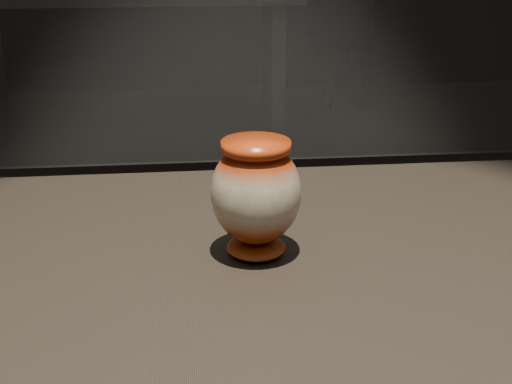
# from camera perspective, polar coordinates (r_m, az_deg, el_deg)

# --- Properties ---
(main_vase) EXTENTS (0.14, 0.14, 0.15)m
(main_vase) POSITION_cam_1_polar(r_m,az_deg,el_deg) (0.89, -0.00, -0.17)
(main_vase) COLOR maroon
(main_vase) RESTS_ON display_plinth
(back_shelf) EXTENTS (2.00, 0.60, 0.90)m
(back_shelf) POSITION_cam_1_polar(r_m,az_deg,el_deg) (4.38, -9.94, 12.01)
(back_shelf) COLOR black
(back_shelf) RESTS_ON ground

